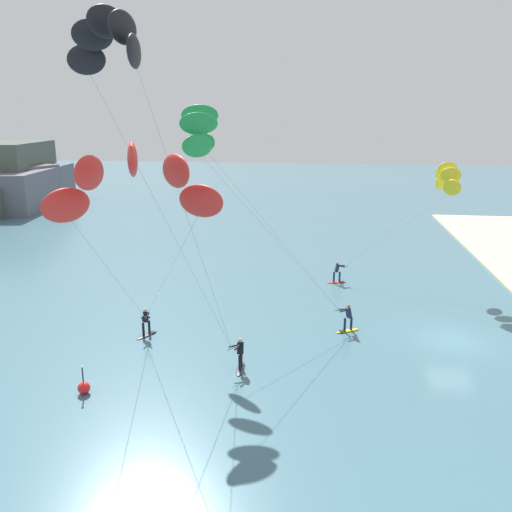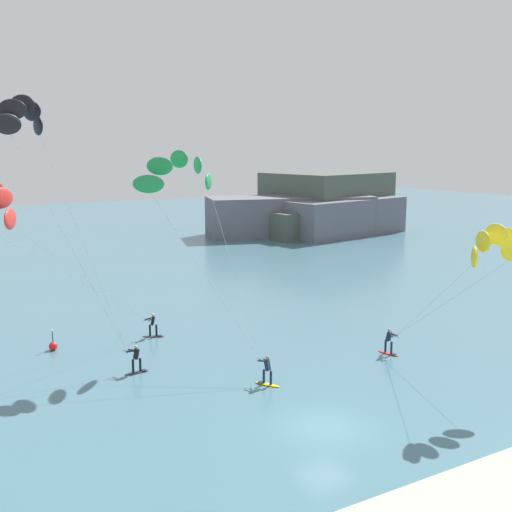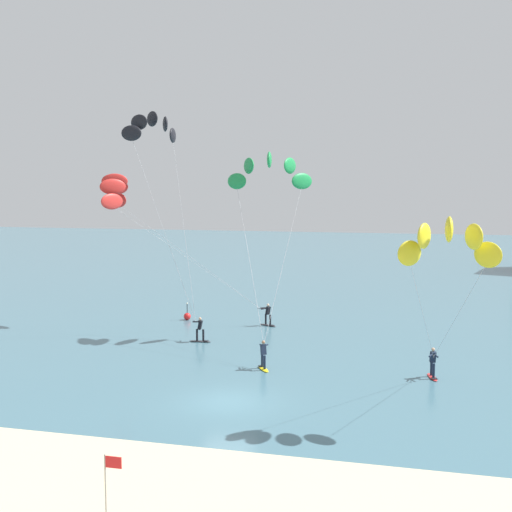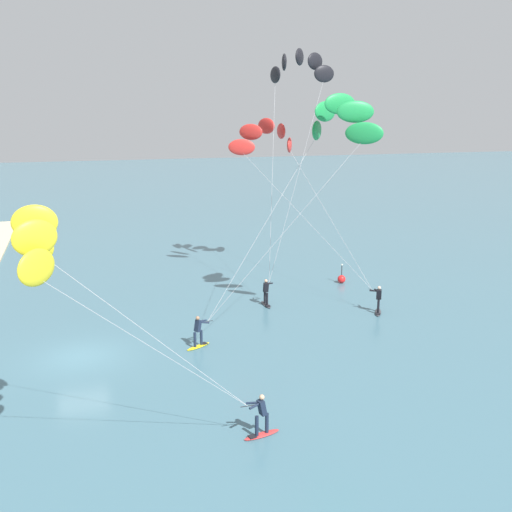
{
  "view_description": "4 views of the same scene",
  "coord_description": "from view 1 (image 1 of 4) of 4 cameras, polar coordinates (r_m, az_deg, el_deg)",
  "views": [
    {
      "loc": [
        -28.26,
        7.13,
        12.02
      ],
      "look_at": [
        0.88,
        11.34,
        4.23
      ],
      "focal_mm": 36.37,
      "sensor_mm": 36.0,
      "label": 1
    },
    {
      "loc": [
        -16.5,
        -22.04,
        13.12
      ],
      "look_at": [
        2.16,
        10.13,
        6.42
      ],
      "focal_mm": 43.73,
      "sensor_mm": 36.0,
      "label": 2
    },
    {
      "loc": [
        8.45,
        -28.95,
        10.31
      ],
      "look_at": [
        -1.11,
        10.27,
        6.01
      ],
      "focal_mm": 45.06,
      "sensor_mm": 36.0,
      "label": 3
    },
    {
      "loc": [
        29.61,
        0.36,
        11.99
      ],
      "look_at": [
        -1.04,
        9.36,
        4.26
      ],
      "focal_mm": 43.01,
      "sensor_mm": 36.0,
      "label": 4
    }
  ],
  "objects": [
    {
      "name": "marker_buoy",
      "position": [
        25.33,
        -18.4,
        -13.56
      ],
      "size": [
        0.56,
        0.56,
        1.38
      ],
      "color": "red",
      "rests_on": "ground"
    },
    {
      "name": "ground_plane",
      "position": [
        31.52,
        20.85,
        -8.62
      ],
      "size": [
        240.0,
        240.0,
        0.0
      ],
      "primitive_type": "plane",
      "color": "#426B7A"
    },
    {
      "name": "kitesurfer_mid_water",
      "position": [
        17.76,
        -13.2,
        6.91
      ],
      "size": [
        12.78,
        7.28,
        11.32
      ],
      "color": "#333338",
      "rests_on": "ground"
    },
    {
      "name": "kitesurfer_nearshore",
      "position": [
        28.02,
        -5.49,
        12.79
      ],
      "size": [
        5.94,
        10.19,
        12.76
      ],
      "color": "yellow",
      "rests_on": "ground"
    },
    {
      "name": "kitesurfer_far_out",
      "position": [
        39.21,
        19.66,
        7.59
      ],
      "size": [
        4.38,
        8.89,
        9.13
      ],
      "color": "red",
      "rests_on": "ground"
    },
    {
      "name": "kitesurfer_downwind",
      "position": [
        20.14,
        -15.1,
        20.01
      ],
      "size": [
        7.3,
        6.01,
        15.81
      ],
      "color": "#333338",
      "rests_on": "ground"
    }
  ]
}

